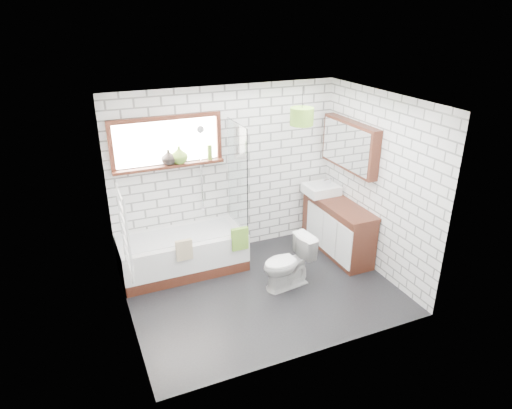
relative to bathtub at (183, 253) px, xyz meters
name	(u,v)px	position (x,y,z in m)	size (l,w,h in m)	color
floor	(263,291)	(0.82, -0.92, -0.28)	(3.40, 2.60, 0.01)	black
ceiling	(264,101)	(0.82, -0.92, 2.23)	(3.40, 2.60, 0.01)	white
wall_back	(227,172)	(0.82, 0.39, 0.97)	(3.40, 0.01, 2.50)	white
wall_front	(318,253)	(0.82, -2.22, 0.97)	(3.40, 0.01, 2.50)	white
wall_left	(120,229)	(-0.88, -0.92, 0.97)	(0.01, 2.60, 2.50)	white
wall_right	(378,185)	(2.53, -0.92, 0.97)	(0.01, 2.60, 2.50)	white
window	(167,143)	(-0.03, 0.34, 1.52)	(1.52, 0.16, 0.68)	#39180F
towel_radiator	(125,233)	(-0.84, -0.92, 0.92)	(0.06, 0.52, 1.00)	white
mirror_cabinet	(350,146)	(2.44, -0.32, 1.37)	(0.16, 1.20, 0.70)	#39180F
shower_riser	(201,170)	(0.42, 0.34, 1.07)	(0.02, 0.02, 1.30)	silver
bathtub	(183,253)	(0.00, 0.00, 0.00)	(1.73, 0.76, 0.56)	white
shower_screen	(238,176)	(0.85, 0.00, 1.03)	(0.02, 0.72, 1.50)	white
towel_green	(240,239)	(0.72, -0.38, 0.26)	(0.24, 0.06, 0.32)	olive
towel_beige	(184,250)	(-0.07, -0.38, 0.26)	(0.22, 0.05, 0.28)	tan
vanity	(337,227)	(2.30, -0.39, 0.13)	(0.46, 1.42, 0.81)	#39180F
basin	(321,189)	(2.24, 0.03, 0.60)	(0.49, 0.43, 0.14)	white
tap	(330,184)	(2.40, 0.03, 0.67)	(0.03, 0.03, 0.18)	silver
toilet	(288,263)	(1.17, -0.95, 0.08)	(0.70, 0.40, 0.71)	white
vase_olive	(179,156)	(0.12, 0.31, 1.32)	(0.23, 0.23, 0.24)	olive
vase_dark	(169,159)	(-0.03, 0.31, 1.30)	(0.20, 0.20, 0.21)	black
bottle	(210,154)	(0.55, 0.31, 1.30)	(0.07, 0.07, 0.21)	olive
pendant	(302,116)	(1.73, -0.16, 1.82)	(0.32, 0.32, 0.24)	olive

